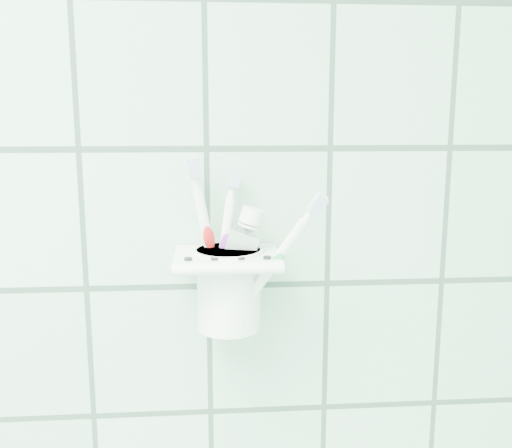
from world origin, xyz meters
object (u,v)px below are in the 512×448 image
Objects in this scene: toothbrush_blue at (213,247)px; toothbrush_orange at (230,244)px; holder_bracket at (227,259)px; cup at (229,285)px; toothpaste_tube at (219,254)px; toothbrush_pink at (223,237)px.

toothbrush_blue is 0.99× the size of toothbrush_orange.
holder_bracket is at bearing 115.00° from toothbrush_orange.
toothpaste_tube reaches higher than cup.
toothbrush_orange is at bearing -29.18° from toothbrush_blue.
toothpaste_tube is at bearing -135.97° from toothbrush_pink.
toothpaste_tube is at bearing 129.38° from toothbrush_orange.
cup is 0.06m from toothbrush_pink.
toothpaste_tube is at bearing 141.70° from holder_bracket.
holder_bracket is at bearing -10.08° from toothbrush_blue.
cup is 0.53× the size of toothbrush_blue.
toothbrush_pink reaches higher than holder_bracket.
toothbrush_orange is (0.02, -0.01, 0.00)m from toothbrush_blue.
toothbrush_pink reaches higher than toothpaste_tube.
holder_bracket and cup have the same top height.
toothbrush_blue is at bearing 157.67° from toothbrush_orange.
toothbrush_orange reaches higher than cup.
toothbrush_pink reaches higher than toothbrush_orange.
toothbrush_orange is (0.00, -0.01, 0.05)m from cup.
toothpaste_tube is at bearing 35.36° from toothbrush_blue.
toothbrush_pink is 0.03m from toothbrush_orange.
toothbrush_blue is (-0.02, 0.00, 0.02)m from holder_bracket.
cup is 0.05m from toothbrush_blue.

